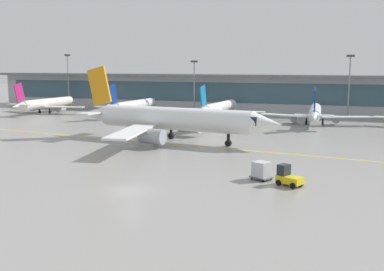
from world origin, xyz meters
TOP-DOWN VIEW (x-y plane):
  - ground_plane at (0.00, 0.00)m, footprint 400.00×400.00m
  - taxiway_centreline_stripe at (-6.64, 26.24)m, footprint 109.33×12.85m
  - terminal_concourse at (0.00, 80.53)m, footprint 169.61×11.00m
  - gate_airplane_0 at (-53.68, 58.70)m, footprint 22.15×23.85m
  - gate_airplane_1 at (-30.19, 60.63)m, footprint 22.17×23.83m
  - gate_airplane_2 at (-9.68, 62.34)m, footprint 22.13×23.86m
  - gate_airplane_3 at (11.90, 58.50)m, footprint 22.12×23.86m
  - taxiing_regional_jet at (-7.09, 28.30)m, footprint 35.82×33.09m
  - baggage_tug at (14.05, 7.28)m, footprint 2.95×2.46m
  - cargo_dolly_lead at (11.05, 8.75)m, footprint 2.59×2.36m
  - apron_light_mast_0 at (-57.98, 74.35)m, footprint 1.80×0.36m
  - apron_light_mast_1 at (-19.59, 73.45)m, footprint 1.80×0.36m
  - apron_light_mast_2 at (17.91, 73.24)m, footprint 1.80×0.36m

SIDE VIEW (x-z plane):
  - ground_plane at x=0.00m, z-range 0.00..0.00m
  - taxiway_centreline_stripe at x=-6.64m, z-range 0.00..0.01m
  - baggage_tug at x=14.05m, z-range -0.16..1.94m
  - cargo_dolly_lead at x=11.05m, z-range 0.08..2.02m
  - gate_airplane_0 at x=-53.68m, z-range -1.58..6.32m
  - gate_airplane_1 at x=-30.19m, z-range -1.58..6.32m
  - gate_airplane_2 at x=-9.68m, z-range -1.58..6.32m
  - gate_airplane_3 at x=11.90m, z-range -1.58..6.32m
  - taxiing_regional_jet at x=-7.09m, z-range -2.37..9.49m
  - terminal_concourse at x=0.00m, z-range 0.12..9.72m
  - apron_light_mast_1 at x=-19.59m, z-range 0.68..13.76m
  - apron_light_mast_2 at x=17.91m, z-range 0.69..14.95m
  - apron_light_mast_0 at x=-57.98m, z-range 0.69..15.62m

